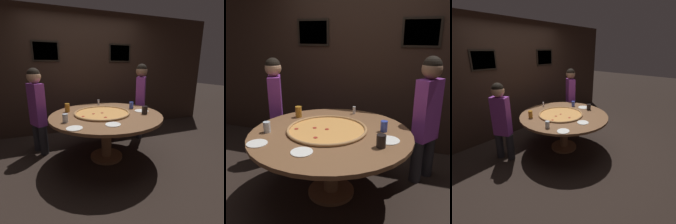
# 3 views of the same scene
# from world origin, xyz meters

# --- Properties ---
(ground_plane) EXTENTS (24.00, 24.00, 0.00)m
(ground_plane) POSITION_xyz_m (0.00, 0.00, 0.00)
(ground_plane) COLOR black
(back_wall) EXTENTS (6.40, 0.08, 2.60)m
(back_wall) POSITION_xyz_m (0.00, 1.46, 1.30)
(back_wall) COLOR black
(back_wall) RESTS_ON ground_plane
(dining_table) EXTENTS (1.71, 1.71, 0.74)m
(dining_table) POSITION_xyz_m (0.00, 0.00, 0.62)
(dining_table) COLOR brown
(dining_table) RESTS_ON ground_plane
(giant_pizza) EXTENTS (0.87, 0.87, 0.03)m
(giant_pizza) POSITION_xyz_m (-0.05, 0.04, 0.75)
(giant_pizza) COLOR #E0994C
(giant_pizza) RESTS_ON dining_table
(drink_cup_near_left) EXTENTS (0.09, 0.09, 0.12)m
(drink_cup_near_left) POSITION_xyz_m (0.56, -0.20, 0.80)
(drink_cup_near_left) COLOR black
(drink_cup_near_left) RESTS_ON dining_table
(drink_cup_beside_pizza) EXTENTS (0.08, 0.08, 0.14)m
(drink_cup_beside_pizza) POSITION_xyz_m (-0.55, 0.34, 0.81)
(drink_cup_beside_pizza) COLOR #BC7A23
(drink_cup_beside_pizza) RESTS_ON dining_table
(drink_cup_far_left) EXTENTS (0.07, 0.07, 0.11)m
(drink_cup_far_left) POSITION_xyz_m (-0.63, -0.21, 0.80)
(drink_cup_far_left) COLOR silver
(drink_cup_far_left) RESTS_ON dining_table
(drink_cup_by_shaker) EXTENTS (0.07, 0.07, 0.12)m
(drink_cup_by_shaker) POSITION_xyz_m (0.53, 0.20, 0.80)
(drink_cup_by_shaker) COLOR #384CB7
(drink_cup_by_shaker) RESTS_ON dining_table
(white_plate_beside_cup) EXTENTS (0.20, 0.20, 0.01)m
(white_plate_beside_cup) POSITION_xyz_m (-0.56, -0.50, 0.74)
(white_plate_beside_cup) COLOR white
(white_plate_beside_cup) RESTS_ON dining_table
(white_plate_left_side) EXTENTS (0.22, 0.22, 0.01)m
(white_plate_left_side) POSITION_xyz_m (0.61, -0.03, 0.74)
(white_plate_left_side) COLOR white
(white_plate_left_side) RESTS_ON dining_table
(white_plate_right_side) EXTENTS (0.20, 0.20, 0.01)m
(white_plate_right_side) POSITION_xyz_m (-0.08, -0.52, 0.74)
(white_plate_right_side) COLOR white
(white_plate_right_side) RESTS_ON dining_table
(condiment_shaker) EXTENTS (0.04, 0.04, 0.10)m
(condiment_shaker) POSITION_xyz_m (0.07, 0.69, 0.79)
(condiment_shaker) COLOR silver
(condiment_shaker) RESTS_ON dining_table
(diner_centre_back) EXTENTS (0.32, 0.39, 1.51)m
(diner_centre_back) POSITION_xyz_m (0.96, 0.65, 0.85)
(diner_centre_back) COLOR #232328
(diner_centre_back) RESTS_ON ground_plane
(diner_far_right) EXTENTS (0.29, 0.38, 1.44)m
(diner_far_right) POSITION_xyz_m (-1.01, 0.57, 0.81)
(diner_far_right) COLOR #232328
(diner_far_right) RESTS_ON ground_plane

